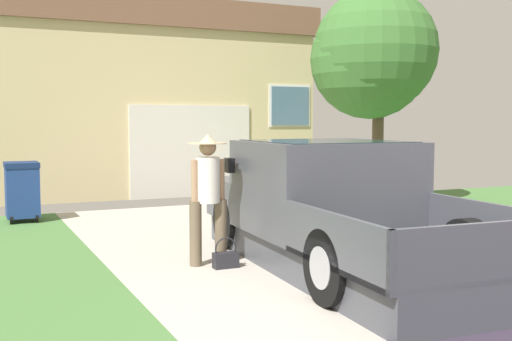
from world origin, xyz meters
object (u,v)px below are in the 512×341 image
at_px(front_yard_tree, 373,56).
at_px(wheeled_trash_bin, 22,189).
at_px(pickup_truck, 328,209).
at_px(house_with_garage, 141,100).
at_px(handbag, 226,258).
at_px(person_with_hat, 208,192).

relative_size(front_yard_tree, wheeled_trash_bin, 4.33).
distance_m(pickup_truck, wheeled_trash_bin, 6.36).
distance_m(pickup_truck, house_with_garage, 10.39).
height_order(pickup_truck, handbag, pickup_truck).
height_order(handbag, wheeled_trash_bin, wheeled_trash_bin).
bearing_deg(person_with_hat, house_with_garage, 82.15).
height_order(person_with_hat, front_yard_tree, front_yard_tree).
bearing_deg(wheeled_trash_bin, house_with_garage, 53.96).
xyz_separation_m(person_with_hat, house_with_garage, (1.62, 9.68, 1.50)).
distance_m(front_yard_tree, wheeled_trash_bin, 7.94).
bearing_deg(house_with_garage, handbag, -98.47).
distance_m(person_with_hat, wheeled_trash_bin, 5.19).
bearing_deg(person_with_hat, front_yard_tree, 38.58).
relative_size(handbag, wheeled_trash_bin, 0.36).
relative_size(person_with_hat, wheeled_trash_bin, 1.54).
bearing_deg(pickup_truck, house_with_garage, 92.50).
bearing_deg(pickup_truck, wheeled_trash_bin, 125.64).
bearing_deg(front_yard_tree, house_with_garage, 124.98).
bearing_deg(front_yard_tree, person_with_hat, -143.05).
bearing_deg(wheeled_trash_bin, person_with_hat, -68.16).
height_order(handbag, front_yard_tree, front_yard_tree).
relative_size(person_with_hat, handbag, 4.30).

